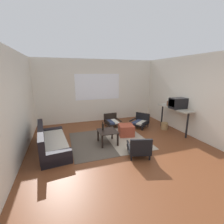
{
  "coord_description": "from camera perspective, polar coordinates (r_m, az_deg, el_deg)",
  "views": [
    {
      "loc": [
        -1.57,
        -3.66,
        2.12
      ],
      "look_at": [
        0.03,
        1.11,
        0.84
      ],
      "focal_mm": 24.71,
      "sensor_mm": 36.0,
      "label": 1
    }
  ],
  "objects": [
    {
      "name": "side_wall_right",
      "position": [
        5.85,
        28.24,
        4.96
      ],
      "size": [
        0.12,
        6.6,
        2.7
      ],
      "primitive_type": "cube",
      "color": "silver",
      "rests_on": "ground"
    },
    {
      "name": "clay_vase",
      "position": [
        6.24,
        20.45,
        3.18
      ],
      "size": [
        0.18,
        0.18,
        0.31
      ],
      "color": "brown",
      "rests_on": "console_shelf"
    },
    {
      "name": "wicker_basket",
      "position": [
        6.31,
        18.8,
        -4.9
      ],
      "size": [
        0.25,
        0.25,
        0.27
      ],
      "primitive_type": "cylinder",
      "color": "#9E7A4C",
      "rests_on": "ground"
    },
    {
      "name": "glass_bottle",
      "position": [
        4.76,
        -3.39,
        -5.44
      ],
      "size": [
        0.06,
        0.06,
        0.25
      ],
      "color": "black",
      "rests_on": "coffee_table"
    },
    {
      "name": "armchair_striped_foreground",
      "position": [
        4.14,
        10.02,
        -12.95
      ],
      "size": [
        0.69,
        0.74,
        0.57
      ],
      "color": "black",
      "rests_on": "ground"
    },
    {
      "name": "side_wall_left",
      "position": [
        4.18,
        -33.21,
        1.26
      ],
      "size": [
        0.12,
        6.6,
        2.7
      ],
      "primitive_type": "cube",
      "color": "silver",
      "rests_on": "ground"
    },
    {
      "name": "crt_television",
      "position": [
        5.89,
        23.2,
        3.02
      ],
      "size": [
        0.54,
        0.37,
        0.37
      ],
      "color": "black",
      "rests_on": "console_shelf"
    },
    {
      "name": "couch",
      "position": [
        4.74,
        -21.66,
        -10.58
      ],
      "size": [
        0.93,
        1.97,
        0.68
      ],
      "color": "black",
      "rests_on": "ground"
    },
    {
      "name": "far_wall_with_window",
      "position": [
        6.95,
        -5.35,
        7.8
      ],
      "size": [
        5.6,
        0.13,
        2.7
      ],
      "color": "silver",
      "rests_on": "ground"
    },
    {
      "name": "armchair_by_window",
      "position": [
        6.26,
        -0.05,
        -3.25
      ],
      "size": [
        0.57,
        0.62,
        0.51
      ],
      "color": "black",
      "rests_on": "ground"
    },
    {
      "name": "ground_plane",
      "position": [
        4.51,
        4.31,
        -13.84
      ],
      "size": [
        7.8,
        7.8,
        0.0
      ],
      "primitive_type": "plane",
      "color": "brown"
    },
    {
      "name": "armchair_corner",
      "position": [
        6.34,
        10.42,
        -3.32
      ],
      "size": [
        0.86,
        0.85,
        0.53
      ],
      "color": "black",
      "rests_on": "ground"
    },
    {
      "name": "coffee_table",
      "position": [
        4.75,
        -1.66,
        -7.85
      ],
      "size": [
        0.55,
        0.6,
        0.42
      ],
      "color": "black",
      "rests_on": "ground"
    },
    {
      "name": "console_shelf",
      "position": [
        6.06,
        22.01,
        0.54
      ],
      "size": [
        0.42,
        1.47,
        0.91
      ],
      "color": "#B2AD9E",
      "rests_on": "ground"
    },
    {
      "name": "area_rug",
      "position": [
        5.06,
        -1.17,
        -10.5
      ],
      "size": [
        2.36,
        2.05,
        0.01
      ],
      "color": "#4C4238",
      "rests_on": "ground"
    },
    {
      "name": "ottoman_orange",
      "position": [
        5.41,
        5.25,
        -6.73
      ],
      "size": [
        0.57,
        0.57,
        0.38
      ],
      "primitive_type": "cube",
      "rotation": [
        0.0,
        0.0,
        -0.18
      ],
      "color": "#993D28",
      "rests_on": "ground"
    }
  ]
}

